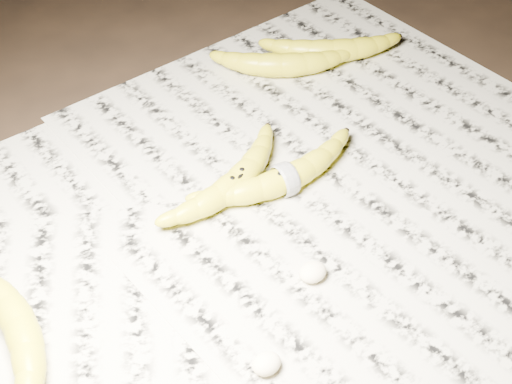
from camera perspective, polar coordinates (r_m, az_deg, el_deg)
ground at (r=0.79m, az=2.20°, el=-3.52°), size 3.00×3.00×0.00m
newspaper_patch at (r=0.79m, az=-0.58°, el=-3.06°), size 0.90×0.70×0.01m
banana_left_b at (r=0.72m, az=-18.41°, el=-10.03°), size 0.07×0.18×0.03m
banana_center at (r=0.82m, az=-1.63°, el=0.95°), size 0.18×0.11×0.03m
banana_taped at (r=0.82m, az=2.34°, el=1.20°), size 0.20×0.06×0.03m
banana_upper_a at (r=1.04m, az=6.15°, el=11.34°), size 0.18×0.14×0.03m
banana_upper_b at (r=1.01m, az=2.09°, el=10.29°), size 0.17×0.14×0.03m
measuring_tape at (r=0.82m, az=2.34°, el=1.20°), size 0.01×0.04×0.04m
flesh_chunk_b at (r=0.68m, az=0.85°, el=-13.39°), size 0.03×0.02×0.02m
flesh_chunk_c at (r=0.74m, az=4.58°, el=-6.21°), size 0.03×0.03×0.02m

